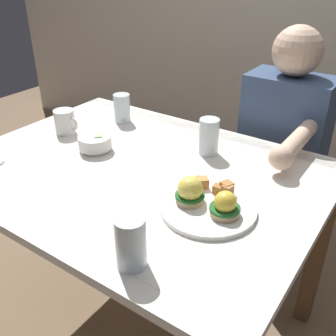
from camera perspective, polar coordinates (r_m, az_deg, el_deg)
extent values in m
plane|color=#7F664C|center=(1.79, -3.58, -21.17)|extent=(6.00, 6.00, 0.00)
cube|color=white|center=(1.31, -4.54, -0.52)|extent=(1.20, 0.90, 0.03)
cube|color=#4C6BB7|center=(1.08, -18.07, -8.65)|extent=(1.20, 0.06, 0.00)
cube|color=#4C6BB7|center=(1.60, 4.43, 5.71)|extent=(1.20, 0.06, 0.00)
cube|color=brown|center=(2.08, -9.13, -0.58)|extent=(0.06, 0.06, 0.71)
cube|color=brown|center=(1.64, 20.95, -11.46)|extent=(0.06, 0.06, 0.71)
cylinder|color=white|center=(1.10, 5.90, -5.88)|extent=(0.27, 0.27, 0.01)
cylinder|color=tan|center=(1.10, 3.19, -4.53)|extent=(0.08, 0.08, 0.02)
cylinder|color=#236028|center=(1.10, 3.21, -4.01)|extent=(0.08, 0.08, 0.01)
sphere|color=#F7DB56|center=(1.08, 3.24, -3.01)|extent=(0.07, 0.07, 0.07)
cylinder|color=tan|center=(1.06, 8.27, -6.37)|extent=(0.08, 0.08, 0.02)
cylinder|color=#236028|center=(1.05, 8.32, -5.84)|extent=(0.08, 0.08, 0.01)
sphere|color=yellow|center=(1.04, 8.40, -4.95)|extent=(0.06, 0.06, 0.06)
cube|color=tan|center=(1.16, 5.00, -2.25)|extent=(0.04, 0.04, 0.03)
cube|color=#B77A42|center=(1.14, 3.86, -3.03)|extent=(0.03, 0.03, 0.03)
cube|color=#B77A42|center=(1.15, 8.58, -2.87)|extent=(0.04, 0.04, 0.04)
cube|color=tan|center=(1.17, 4.47, -2.00)|extent=(0.04, 0.04, 0.03)
cube|color=#B77A42|center=(1.14, 8.71, -3.27)|extent=(0.03, 0.03, 0.03)
cube|color=#AD7038|center=(1.15, 7.26, -3.08)|extent=(0.03, 0.03, 0.02)
cylinder|color=white|center=(1.44, -10.54, 2.77)|extent=(0.10, 0.10, 0.01)
cylinder|color=white|center=(1.43, -10.64, 3.75)|extent=(0.12, 0.12, 0.04)
cube|color=#F4DB66|center=(1.42, -10.03, 3.88)|extent=(0.03, 0.03, 0.03)
cube|color=#B7E093|center=(1.43, -11.88, 3.40)|extent=(0.04, 0.04, 0.03)
cube|color=#B7E093|center=(1.42, -11.16, 3.58)|extent=(0.03, 0.03, 0.03)
cube|color=#B7E093|center=(1.42, -10.15, 4.23)|extent=(0.04, 0.04, 0.03)
cylinder|color=white|center=(1.59, -14.86, 6.56)|extent=(0.08, 0.08, 0.09)
cylinder|color=black|center=(1.58, -15.05, 7.95)|extent=(0.07, 0.07, 0.01)
torus|color=white|center=(1.56, -13.81, 6.31)|extent=(0.06, 0.01, 0.06)
cylinder|color=silver|center=(0.89, -5.47, -10.76)|extent=(0.07, 0.07, 0.13)
cylinder|color=silver|center=(0.91, -5.38, -12.17)|extent=(0.06, 0.06, 0.07)
cylinder|color=silver|center=(1.66, -6.74, 8.70)|extent=(0.07, 0.07, 0.12)
cylinder|color=silver|center=(1.66, -6.72, 8.28)|extent=(0.06, 0.06, 0.09)
cylinder|color=silver|center=(1.38, 6.00, 4.58)|extent=(0.07, 0.07, 0.13)
cylinder|color=silver|center=(1.39, 5.93, 3.44)|extent=(0.06, 0.06, 0.07)
cylinder|color=#33333D|center=(1.89, 10.99, -8.80)|extent=(0.11, 0.11, 0.45)
cylinder|color=#33333D|center=(1.85, 16.11, -10.57)|extent=(0.11, 0.11, 0.45)
cube|color=#384C70|center=(1.71, 16.64, 4.69)|extent=(0.34, 0.20, 0.50)
sphere|color=beige|center=(1.60, 18.43, 15.94)|extent=(0.19, 0.19, 0.19)
cylinder|color=beige|center=(1.42, 18.29, 3.76)|extent=(0.06, 0.30, 0.06)
sphere|color=beige|center=(1.29, 16.20, 1.46)|extent=(0.08, 0.08, 0.08)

